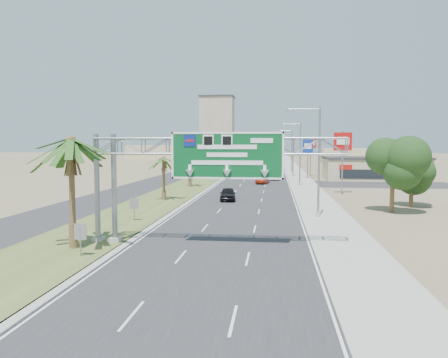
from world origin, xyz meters
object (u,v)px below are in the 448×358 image
car_far (254,170)px  pole_sign_red_far (311,146)px  signal_mast (283,153)px  store_building (374,169)px  car_left_lane (228,194)px  car_right_lane (273,176)px  sign_gantry (204,154)px  car_mid_lane (263,179)px  pole_sign_blue (308,148)px  palm_near (71,141)px  pole_sign_red_near (343,145)px

car_far → pole_sign_red_far: (11.95, -7.30, 5.42)m
signal_mast → store_building: bearing=-19.5°
car_left_lane → car_right_lane: 31.04m
car_right_lane → car_far: (-4.39, 16.56, 0.05)m
sign_gantry → car_mid_lane: bearing=86.8°
signal_mast → pole_sign_blue: (4.64, -4.74, 1.08)m
signal_mast → car_mid_lane: size_ratio=2.06×
store_building → pole_sign_red_far: bearing=148.0°
palm_near → car_mid_lane: bearing=77.4°
pole_sign_blue → pole_sign_red_near: bearing=-84.2°
car_right_lane → pole_sign_blue: 9.10m
car_far → sign_gantry: bearing=-87.9°
car_right_lane → pole_sign_red_far: pole_sign_red_far is taller
store_building → pole_sign_red_far: (-11.19, 6.99, 4.17)m
sign_gantry → pole_sign_red_near: (13.51, 31.22, 0.53)m
store_building → signal_mast: bearing=160.5°
car_right_lane → car_far: car_far is taller
sign_gantry → car_left_lane: (-0.94, 23.21, -5.29)m
car_far → car_left_lane: bearing=-89.1°
signal_mast → car_far: size_ratio=2.00×
signal_mast → car_right_lane: signal_mast is taller
car_left_lane → sign_gantry: bearing=-93.0°
pole_sign_blue → car_far: bearing=130.0°
signal_mast → store_building: (16.83, -5.97, -2.85)m
store_building → pole_sign_blue: (-12.19, 1.23, 3.93)m
signal_mast → store_building: signal_mast is taller
store_building → pole_sign_blue: pole_sign_blue is taller
car_right_lane → pole_sign_red_far: (7.56, 9.26, 5.48)m
store_building → car_mid_lane: size_ratio=3.61×
store_building → pole_sign_blue: 12.87m
car_far → pole_sign_red_far: bearing=-29.4°
car_left_lane → car_right_lane: (5.24, 30.60, -0.07)m
signal_mast → car_left_lane: (-7.17, -38.84, -4.08)m
pole_sign_red_far → pole_sign_red_near: bearing=-87.1°
signal_mast → car_right_lane: 9.43m
sign_gantry → car_left_lane: size_ratio=3.73×
car_mid_lane → car_far: 24.75m
car_far → pole_sign_red_near: (13.59, -39.15, 5.84)m
car_mid_lane → pole_sign_blue: 15.11m
car_left_lane → car_right_lane: size_ratio=0.90×
car_right_lane → car_far: bearing=98.7°
car_far → pole_sign_blue: 17.82m
car_far → pole_sign_red_far: pole_sign_red_far is taller
store_building → car_mid_lane: store_building is taller
palm_near → car_mid_lane: 49.25m
car_left_lane → car_far: size_ratio=0.87×
pole_sign_red_near → store_building: bearing=69.0°
store_building → car_far: 27.23m
car_right_lane → signal_mast: bearing=70.6°
pole_sign_red_far → car_mid_lane: bearing=-118.3°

